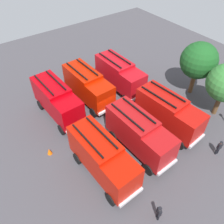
# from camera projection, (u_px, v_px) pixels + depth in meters

# --- Properties ---
(ground_plane) EXTENTS (51.67, 51.67, 0.00)m
(ground_plane) POSITION_uv_depth(u_px,v_px,m) (112.00, 121.00, 24.82)
(ground_plane) COLOR #423F44
(fire_truck_0) EXTENTS (7.29, 2.99, 3.88)m
(fire_truck_0) POSITION_uv_depth(u_px,v_px,m) (57.00, 100.00, 24.15)
(fire_truck_0) COLOR #B3030A
(fire_truck_0) RESTS_ON ground
(fire_truck_1) EXTENTS (7.29, 2.97, 3.88)m
(fire_truck_1) POSITION_uv_depth(u_px,v_px,m) (103.00, 157.00, 18.76)
(fire_truck_1) COLOR #B91204
(fire_truck_1) RESTS_ON ground
(fire_truck_2) EXTENTS (7.28, 2.97, 3.88)m
(fire_truck_2) POSITION_uv_depth(u_px,v_px,m) (88.00, 85.00, 26.03)
(fire_truck_2) COLOR #B61602
(fire_truck_2) RESTS_ON ground
(fire_truck_3) EXTENTS (7.28, 2.96, 3.88)m
(fire_truck_3) POSITION_uv_depth(u_px,v_px,m) (139.00, 133.00, 20.73)
(fire_truck_3) COLOR #A91113
(fire_truck_3) RESTS_ON ground
(fire_truck_4) EXTENTS (7.25, 2.87, 3.88)m
(fire_truck_4) POSITION_uv_depth(u_px,v_px,m) (120.00, 74.00, 27.71)
(fire_truck_4) COLOR #B60D16
(fire_truck_4) RESTS_ON ground
(fire_truck_5) EXTENTS (7.38, 3.24, 3.88)m
(fire_truck_5) POSITION_uv_depth(u_px,v_px,m) (169.00, 112.00, 22.76)
(fire_truck_5) COLOR #B1100A
(fire_truck_5) RESTS_ON ground
(firefighter_0) EXTENTS (0.48, 0.38, 1.67)m
(firefighter_0) POSITION_uv_depth(u_px,v_px,m) (159.00, 213.00, 16.65)
(firefighter_0) COLOR black
(firefighter_0) RESTS_ON ground
(firefighter_1) EXTENTS (0.32, 0.46, 1.69)m
(firefighter_1) POSITION_uv_depth(u_px,v_px,m) (219.00, 147.00, 21.03)
(firefighter_1) COLOR black
(firefighter_1) RESTS_ON ground
(tree_0) EXTENTS (4.21, 4.21, 6.52)m
(tree_0) POSITION_uv_depth(u_px,v_px,m) (199.00, 61.00, 25.69)
(tree_0) COLOR brown
(tree_0) RESTS_ON ground
(traffic_cone_0) EXTENTS (0.47, 0.47, 0.66)m
(traffic_cone_0) POSITION_uv_depth(u_px,v_px,m) (49.00, 151.00, 21.45)
(traffic_cone_0) COLOR #F2600C
(traffic_cone_0) RESTS_ON ground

